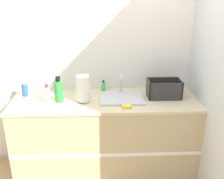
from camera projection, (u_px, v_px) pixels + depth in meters
The scene contains 11 objects.
wall_back at pixel (105, 56), 2.95m from camera, with size 4.34×0.06×2.60m.
wall_right at pixel (203, 64), 2.66m from camera, with size 0.06×2.64×2.60m.
counter_cabinet at pixel (106, 137), 2.93m from camera, with size 1.96×0.66×0.92m.
sink at pixel (122, 97), 2.76m from camera, with size 0.45×0.36×0.22m.
paper_towel_roll at pixel (83, 89), 2.65m from camera, with size 0.13×0.13×0.28m.
dish_rack at pixel (164, 90), 2.79m from camera, with size 0.35×0.21×0.19m.
bottle_green at pixel (59, 91), 2.66m from camera, with size 0.09×0.09×0.27m.
bottle_white_spray at pixel (47, 94), 2.67m from camera, with size 0.06×0.06×0.19m.
bottle_blue at pixel (25, 89), 2.82m from camera, with size 0.07×0.07×0.17m.
soap_dispenser at pixel (103, 87), 2.94m from camera, with size 0.05×0.05×0.13m.
sponge at pixel (127, 107), 2.55m from camera, with size 0.09×0.06×0.02m.
Camera 1 is at (-0.03, -2.22, 2.02)m, focal length 42.00 mm.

